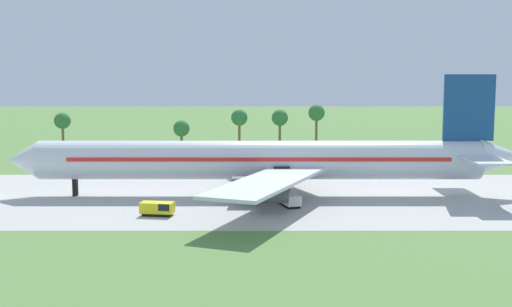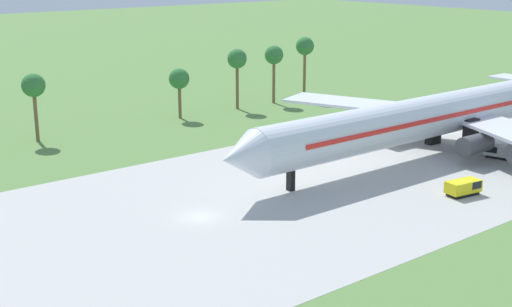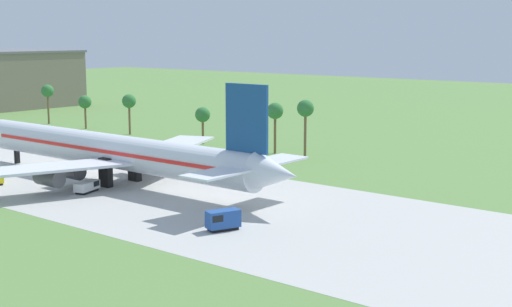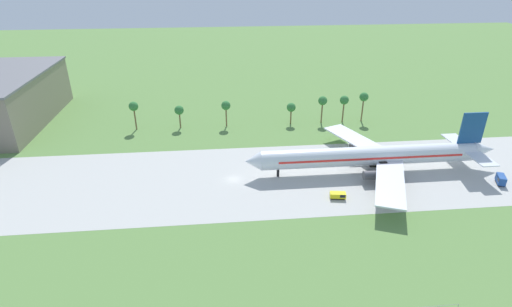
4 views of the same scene
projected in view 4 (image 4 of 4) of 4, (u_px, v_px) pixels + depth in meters
name	position (u px, v px, depth m)	size (l,w,h in m)	color
ground_plane	(233.00, 179.00, 121.74)	(600.00, 600.00, 0.00)	#5B8442
taxiway_strip	(233.00, 179.00, 121.74)	(320.00, 44.00, 0.02)	#B2B2AD
jet_airliner	(374.00, 156.00, 123.78)	(79.71, 57.08, 18.68)	silver
baggage_tug	(390.00, 181.00, 119.03)	(3.28, 5.11, 1.82)	black
fuel_truck	(501.00, 180.00, 118.68)	(3.56, 4.91, 2.72)	black
catering_van	(339.00, 195.00, 111.72)	(4.60, 2.65, 1.82)	black
palm_tree_row	(267.00, 104.00, 157.91)	(94.63, 3.60, 12.25)	brown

